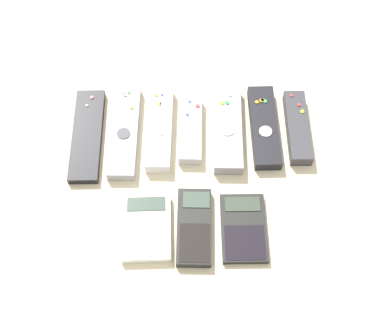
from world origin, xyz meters
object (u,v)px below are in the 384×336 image
Objects in this scene: remote_3 at (193,129)px; remote_4 at (228,128)px; calculator_0 at (146,228)px; calculator_1 at (196,227)px; remote_1 at (125,131)px; calculator_2 at (244,228)px; remote_6 at (297,127)px; remote_0 at (87,135)px; remote_5 at (264,127)px; remote_2 at (160,128)px.

remote_3 is 0.07m from remote_4.
calculator_1 is at bearing -1.20° from calculator_0.
calculator_0 is (0.05, -0.21, -0.00)m from remote_1.
calculator_0 is 0.85× the size of calculator_1.
remote_4 is (0.07, -0.00, 0.00)m from remote_3.
calculator_2 is (0.02, -0.22, -0.01)m from remote_4.
remote_6 is at bearing 47.35° from calculator_1.
remote_4 reaches higher than remote_0.
remote_3 is at bearing 2.48° from remote_0.
remote_6 is (0.35, -0.00, 0.00)m from remote_1.
remote_4 is at bearing 2.04° from remote_0.
calculator_0 is (0.12, -0.21, 0.00)m from remote_0.
remote_0 is at bearing -173.63° from remote_1.
calculator_0 and calculator_1 have the same top height.
remote_6 reaches higher than calculator_2.
remote_0 is at bearing 138.37° from calculator_1.
remote_5 is (0.14, 0.00, -0.00)m from remote_3.
calculator_1 is at bearing -123.95° from remote_5.
remote_5 is 1.14× the size of remote_6.
remote_6 is (0.43, 0.00, 0.00)m from remote_0.
remote_4 is 1.35× the size of calculator_1.
remote_4 reaches higher than remote_5.
remote_3 reaches higher than remote_1.
calculator_2 is at bearing -52.50° from remote_2.
remote_2 is (0.15, 0.01, 0.00)m from remote_0.
calculator_2 is at bearing -34.24° from remote_0.
remote_4 reaches higher than calculator_1.
remote_6 is at bearing 60.65° from calculator_2.
remote_6 is at bearing 1.31° from remote_2.
remote_6 reaches higher than remote_3.
calculator_2 is (0.09, -0.00, -0.00)m from calculator_1.
remote_1 is 1.06× the size of remote_4.
remote_3 is at bearing -179.38° from remote_5.
remote_0 is 1.60× the size of calculator_2.
calculator_0 is 0.95× the size of calculator_2.
remote_3 reaches higher than remote_0.
remote_0 is at bearing 145.86° from calculator_2.
remote_1 reaches higher than remote_0.
calculator_1 is 1.12× the size of calculator_2.
calculator_0 is at bearing -58.48° from remote_0.
calculator_1 is (0.09, -0.00, 0.00)m from calculator_0.
calculator_0 is (-0.24, -0.21, -0.00)m from remote_5.
remote_5 reaches higher than calculator_2.
remote_5 is at bearing 2.71° from remote_1.
calculator_0 is at bearing -110.54° from remote_3.
remote_6 is 0.30m from calculator_1.
remote_6 is 0.25m from calculator_2.
remote_1 is 0.25m from calculator_1.
calculator_1 is at bearing -43.39° from remote_0.
calculator_1 is (-0.15, -0.21, -0.00)m from remote_5.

